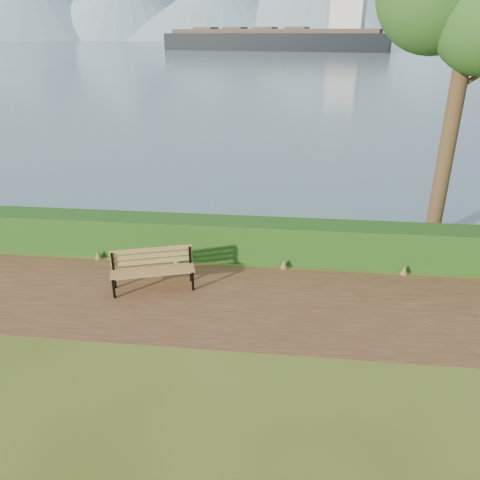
# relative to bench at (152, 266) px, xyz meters

# --- Properties ---
(ground) EXTENTS (140.00, 140.00, 0.00)m
(ground) POSITION_rel_bench_xyz_m (1.36, -0.78, -0.54)
(ground) COLOR #4A5518
(ground) RESTS_ON ground
(path) EXTENTS (40.00, 3.40, 0.01)m
(path) POSITION_rel_bench_xyz_m (1.36, -0.48, -0.53)
(path) COLOR #542D1C
(path) RESTS_ON ground
(hedge) EXTENTS (32.00, 0.85, 1.00)m
(hedge) POSITION_rel_bench_xyz_m (1.36, 1.82, -0.04)
(hedge) COLOR #1B4714
(hedge) RESTS_ON ground
(water) EXTENTS (700.00, 510.00, 0.00)m
(water) POSITION_rel_bench_xyz_m (1.36, 259.22, -0.53)
(water) COLOR #476372
(water) RESTS_ON ground
(mountains) EXTENTS (585.00, 190.00, 70.00)m
(mountains) POSITION_rel_bench_xyz_m (-7.81, 405.27, 27.16)
(mountains) COLOR #7B92A5
(mountains) RESTS_ON ground
(bench) EXTENTS (1.93, 1.08, 0.93)m
(bench) POSITION_rel_bench_xyz_m (0.00, 0.00, 0.00)
(bench) COLOR black
(bench) RESTS_ON ground
(cargo_ship) EXTENTS (74.31, 29.93, 22.40)m
(cargo_ship) POSITION_rel_bench_xyz_m (-2.26, 155.41, 2.80)
(cargo_ship) COLOR black
(cargo_ship) RESTS_ON ground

